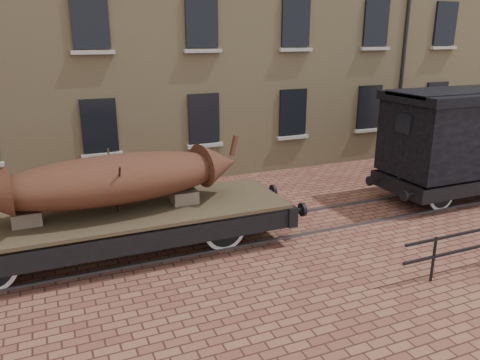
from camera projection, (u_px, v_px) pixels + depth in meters
name	position (u px, v px, depth m)	size (l,w,h in m)	color
ground	(231.00, 235.00, 12.06)	(90.00, 90.00, 0.00)	brown
rail_track	(231.00, 234.00, 12.05)	(30.00, 1.52, 0.06)	#59595E
flatcar_wagon	(112.00, 221.00, 10.70)	(9.20, 2.49, 1.39)	#403220
iron_boat	(115.00, 179.00, 10.46)	(6.17, 2.09, 1.49)	#4B2817
goods_van	(474.00, 130.00, 14.48)	(6.57, 2.39, 3.40)	black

